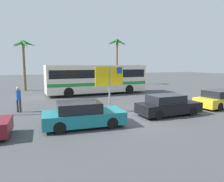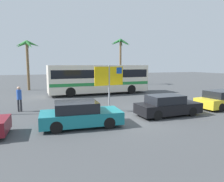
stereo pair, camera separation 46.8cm
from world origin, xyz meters
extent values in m
plane|color=#424447|center=(0.00, 0.00, 0.00)|extent=(120.00, 120.00, 0.00)
cube|color=silver|center=(1.21, 10.64, 1.73)|extent=(10.84, 2.66, 2.90)
cube|color=black|center=(1.21, 10.64, 2.28)|extent=(10.40, 2.69, 0.84)
cube|color=#23843D|center=(1.21, 10.64, 1.22)|extent=(10.73, 2.69, 0.32)
cylinder|color=black|center=(4.57, 11.85, 0.50)|extent=(1.00, 0.28, 1.00)
cylinder|color=black|center=(4.57, 9.44, 0.50)|extent=(1.00, 0.28, 1.00)
cylinder|color=black|center=(-2.15, 11.85, 0.50)|extent=(1.00, 0.28, 1.00)
cylinder|color=black|center=(-2.15, 9.44, 0.50)|extent=(1.00, 0.28, 1.00)
cylinder|color=gray|center=(-0.68, 2.40, 1.60)|extent=(0.11, 0.11, 3.20)
cube|color=yellow|center=(-0.68, 2.40, 2.45)|extent=(2.19, 0.36, 1.30)
cube|color=#1447A8|center=(0.11, 2.51, 2.82)|extent=(0.45, 0.13, 0.44)
cube|color=yellow|center=(7.72, 0.20, 0.48)|extent=(4.67, 2.11, 0.64)
cube|color=black|center=(7.45, 0.18, 1.06)|extent=(2.49, 1.78, 0.52)
cylinder|color=black|center=(9.05, 1.11, 0.30)|extent=(0.61, 0.21, 0.60)
cylinder|color=black|center=(6.25, 0.86, 0.30)|extent=(0.61, 0.21, 0.60)
cylinder|color=black|center=(6.39, -0.71, 0.30)|extent=(0.61, 0.21, 0.60)
cube|color=#19757F|center=(-3.34, -0.49, 0.48)|extent=(4.32, 2.23, 0.64)
cube|color=black|center=(-3.59, -0.47, 1.06)|extent=(2.31, 1.90, 0.52)
cylinder|color=black|center=(-1.97, 0.25, 0.30)|extent=(0.61, 0.21, 0.60)
cylinder|color=black|center=(-2.12, -1.47, 0.30)|extent=(0.61, 0.21, 0.60)
cylinder|color=black|center=(-4.55, 0.48, 0.30)|extent=(0.61, 0.21, 0.60)
cylinder|color=black|center=(-4.70, -1.24, 0.30)|extent=(0.61, 0.21, 0.60)
cube|color=black|center=(2.35, -0.23, 0.48)|extent=(4.12, 1.69, 0.64)
cube|color=black|center=(2.11, -0.23, 1.06)|extent=(2.15, 1.54, 0.52)
cylinder|color=black|center=(3.63, 0.52, 0.30)|extent=(0.60, 0.16, 0.60)
cylinder|color=black|center=(3.62, -1.00, 0.30)|extent=(0.60, 0.16, 0.60)
cylinder|color=black|center=(1.08, 0.54, 0.30)|extent=(0.60, 0.16, 0.60)
cylinder|color=black|center=(1.07, -0.98, 0.30)|extent=(0.60, 0.16, 0.60)
cylinder|color=#2D2D33|center=(-6.45, 4.37, 0.42)|extent=(0.13, 0.13, 0.85)
cylinder|color=#2D2D33|center=(-6.63, 4.42, 0.42)|extent=(0.13, 0.13, 0.85)
cylinder|color=#2851B2|center=(-6.54, 4.39, 1.18)|extent=(0.32, 0.32, 0.67)
sphere|color=tan|center=(-6.54, 4.39, 1.63)|extent=(0.23, 0.23, 0.23)
cylinder|color=brown|center=(-6.06, 17.07, 2.90)|extent=(0.32, 0.32, 5.80)
cone|color=#2D7533|center=(-5.34, 16.96, 5.75)|extent=(1.66, 0.69, 0.92)
cone|color=#2D7533|center=(-5.96, 17.76, 5.66)|extent=(0.67, 1.63, 1.07)
cone|color=#2D7533|center=(-6.70, 17.44, 5.77)|extent=(1.62, 1.17, 0.88)
cone|color=#2D7533|center=(-6.62, 16.69, 5.62)|extent=(1.54, 1.25, 1.14)
cone|color=#2D7533|center=(-5.77, 16.48, 5.61)|extent=(1.08, 1.59, 1.16)
cylinder|color=brown|center=(7.74, 19.70, 3.44)|extent=(0.32, 0.32, 6.89)
cone|color=#23662D|center=(8.54, 19.70, 6.76)|extent=(1.79, 0.44, 1.07)
cone|color=#23662D|center=(8.16, 20.31, 6.64)|extent=(1.35, 1.67, 1.27)
cone|color=#23662D|center=(7.19, 20.33, 6.83)|extent=(1.51, 1.65, 0.94)
cone|color=#23662D|center=(6.97, 19.66, 6.67)|extent=(1.77, 0.53, 1.22)
cone|color=#23662D|center=(7.32, 18.97, 6.83)|extent=(1.29, 1.78, 0.94)
cone|color=#23662D|center=(8.20, 19.10, 6.64)|extent=(1.41, 1.63, 1.27)
camera|label=1|loc=(-6.11, -10.77, 3.24)|focal=33.06mm
camera|label=2|loc=(-5.68, -10.95, 3.24)|focal=33.06mm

